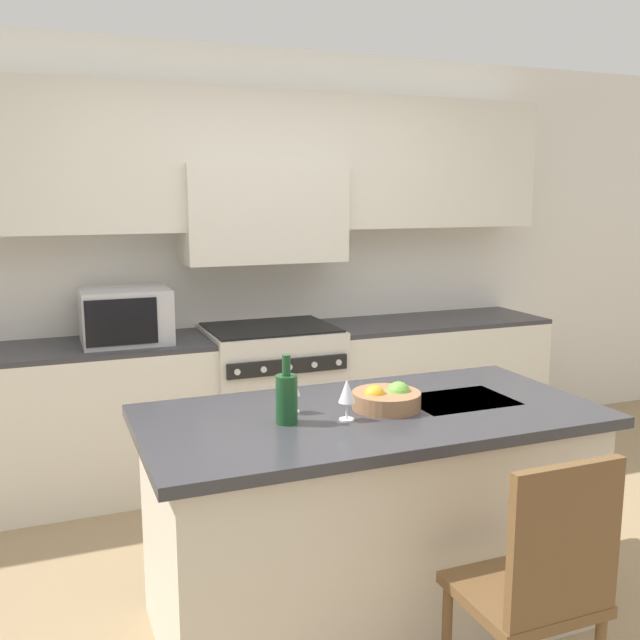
# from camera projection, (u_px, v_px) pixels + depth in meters

# --- Properties ---
(ground_plane) EXTENTS (10.00, 10.00, 0.00)m
(ground_plane) POSITION_uv_depth(u_px,v_px,m) (390.00, 605.00, 3.12)
(ground_plane) COLOR #997F5B
(back_cabinetry) EXTENTS (10.00, 0.46, 2.70)m
(back_cabinetry) POSITION_uv_depth(u_px,v_px,m) (256.00, 220.00, 4.62)
(back_cabinetry) COLOR silver
(back_cabinetry) RESTS_ON ground_plane
(back_counter) EXTENTS (3.92, 0.62, 0.92)m
(back_counter) POSITION_uv_depth(u_px,v_px,m) (270.00, 401.00, 4.59)
(back_counter) COLOR silver
(back_counter) RESTS_ON ground_plane
(range_stove) EXTENTS (0.81, 0.70, 0.95)m
(range_stove) POSITION_uv_depth(u_px,v_px,m) (271.00, 399.00, 4.57)
(range_stove) COLOR beige
(range_stove) RESTS_ON ground_plane
(microwave) EXTENTS (0.50, 0.44, 0.32)m
(microwave) POSITION_uv_depth(u_px,v_px,m) (125.00, 316.00, 4.16)
(microwave) COLOR #B7B7BC
(microwave) RESTS_ON back_counter
(kitchen_island) EXTENTS (1.85, 0.92, 0.91)m
(kitchen_island) POSITION_uv_depth(u_px,v_px,m) (370.00, 516.00, 2.95)
(kitchen_island) COLOR beige
(kitchen_island) RESTS_ON ground_plane
(island_chair) EXTENTS (0.42, 0.40, 0.99)m
(island_chair) POSITION_uv_depth(u_px,v_px,m) (540.00, 583.00, 2.27)
(island_chair) COLOR brown
(island_chair) RESTS_ON ground_plane
(wine_bottle) EXTENTS (0.08, 0.08, 0.27)m
(wine_bottle) POSITION_uv_depth(u_px,v_px,m) (287.00, 397.00, 2.70)
(wine_bottle) COLOR #194723
(wine_bottle) RESTS_ON kitchen_island
(wine_glass_near) EXTENTS (0.07, 0.07, 0.16)m
(wine_glass_near) POSITION_uv_depth(u_px,v_px,m) (347.00, 392.00, 2.74)
(wine_glass_near) COLOR white
(wine_glass_near) RESTS_ON kitchen_island
(wine_glass_far) EXTENTS (0.07, 0.07, 0.16)m
(wine_glass_far) POSITION_uv_depth(u_px,v_px,m) (292.00, 386.00, 2.83)
(wine_glass_far) COLOR white
(wine_glass_far) RESTS_ON kitchen_island
(fruit_bowl) EXTENTS (0.28, 0.28, 0.11)m
(fruit_bowl) POSITION_uv_depth(u_px,v_px,m) (387.00, 399.00, 2.90)
(fruit_bowl) COLOR #996B47
(fruit_bowl) RESTS_ON kitchen_island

